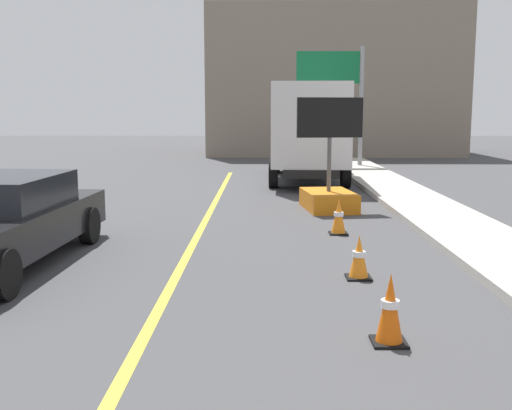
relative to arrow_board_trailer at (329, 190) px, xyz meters
name	(u,v)px	position (x,y,z in m)	size (l,w,h in m)	color
lane_center_stripe	(138,349)	(-2.86, -8.95, -0.48)	(0.14, 36.00, 0.01)	yellow
arrow_board_trailer	(329,190)	(0.00, 0.00, 0.00)	(1.60, 1.93, 2.70)	orange
box_truck	(308,129)	(-0.07, 6.23, 1.28)	(2.74, 7.44, 3.23)	black
highway_guide_sign	(343,85)	(1.68, 10.97, 2.94)	(2.79, 0.18, 5.00)	gray
far_building_block	(330,84)	(2.21, 20.67, 3.42)	(13.50, 8.01, 7.80)	gray
traffic_cone_mid_lane	(390,309)	(-0.29, -8.77, -0.11)	(0.36, 0.36, 0.75)	black
traffic_cone_far_lane	(359,257)	(-0.22, -6.27, -0.17)	(0.36, 0.36, 0.63)	black
traffic_cone_curbside	(339,217)	(-0.12, -3.04, -0.14)	(0.36, 0.36, 0.70)	black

